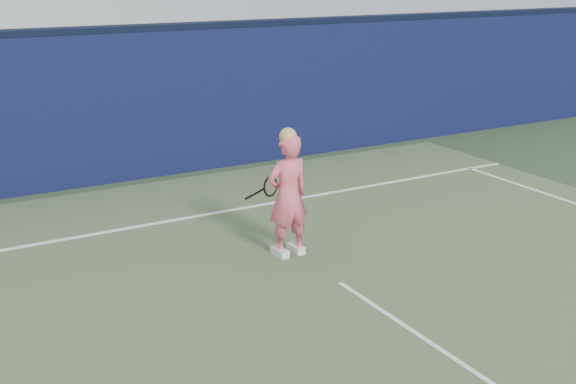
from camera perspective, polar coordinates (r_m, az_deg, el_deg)
ground at (r=7.75m, az=8.26°, el=-9.88°), size 80.00×80.00×0.00m
backstop_wall at (r=12.85m, az=-9.45°, el=6.97°), size 24.00×0.40×2.50m
wall_cap at (r=12.69m, az=-9.75°, el=12.75°), size 24.00×0.42×0.10m
player at (r=9.01m, az=-0.00°, el=-0.24°), size 0.59×0.41×1.66m
racket at (r=9.37m, az=-1.54°, el=0.37°), size 0.52×0.15×0.28m
court_lines at (r=7.52m, az=9.81°, el=-10.76°), size 11.00×12.04×0.01m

